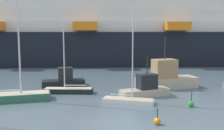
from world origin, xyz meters
TOP-DOWN VIEW (x-y plane):
  - ground_plane at (0.00, 0.00)m, footprint 600.00×600.00m
  - sailboat_0 at (-9.54, 6.98)m, footprint 6.72×3.10m
  - sailboat_1 at (1.15, 5.59)m, footprint 4.90×2.69m
  - sailboat_2 at (-4.79, 9.94)m, footprint 5.28×1.66m
  - fishing_boat_0 at (-5.68, 13.75)m, footprint 5.30×2.60m
  - fishing_boat_1 at (6.29, 11.75)m, footprint 7.48×3.99m
  - fishing_boat_2 at (3.21, 8.12)m, footprint 5.42×3.16m
  - channel_buoy_0 at (2.52, -0.45)m, footprint 0.52×0.52m
  - channel_buoy_1 at (6.55, 3.91)m, footprint 0.51×0.51m
  - cruise_ship at (12.55, 37.36)m, footprint 115.58×20.05m

SIDE VIEW (x-z plane):
  - ground_plane at x=0.00m, z-range 0.00..0.00m
  - channel_buoy_0 at x=2.52m, z-range -0.33..0.87m
  - channel_buoy_1 at x=6.55m, z-range -0.39..0.93m
  - sailboat_1 at x=1.15m, z-range -3.80..4.55m
  - sailboat_2 at x=-4.79m, z-range -3.29..4.05m
  - sailboat_0 at x=-9.54m, z-range -5.46..6.56m
  - fishing_boat_0 at x=-5.68m, z-range -1.26..2.78m
  - fishing_boat_2 at x=3.21m, z-range -1.25..2.85m
  - fishing_boat_1 at x=6.29m, z-range -1.77..4.12m
  - cruise_ship at x=12.55m, z-range -3.37..14.96m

